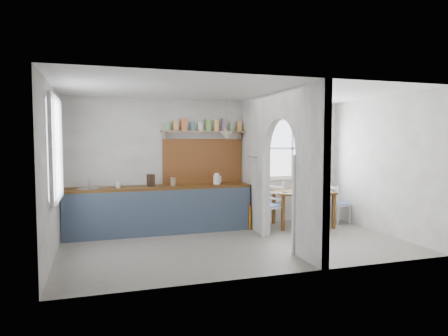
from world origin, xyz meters
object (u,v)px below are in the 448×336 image
object	(u,v)px
chair_right	(338,203)
kettle	(217,179)
dining_table	(303,209)
vase	(302,186)
chair_left	(269,205)

from	to	relation	value
chair_right	kettle	world-z (taller)	kettle
kettle	chair_right	bearing A→B (deg)	13.87
dining_table	vase	bearing A→B (deg)	79.86
chair_left	vase	bearing A→B (deg)	82.61
chair_left	kettle	world-z (taller)	kettle
dining_table	vase	distance (m)	0.48
chair_right	kettle	bearing A→B (deg)	76.36
chair_right	kettle	distance (m)	2.74
vase	kettle	bearing A→B (deg)	174.84
chair_left	chair_right	bearing A→B (deg)	72.86
dining_table	chair_left	xyz separation A→B (m)	(-0.79, -0.07, 0.12)
dining_table	kettle	size ratio (longest dim) A/B	5.38
chair_right	vase	size ratio (longest dim) A/B	5.07
chair_left	chair_right	world-z (taller)	chair_left
dining_table	chair_left	distance (m)	0.81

